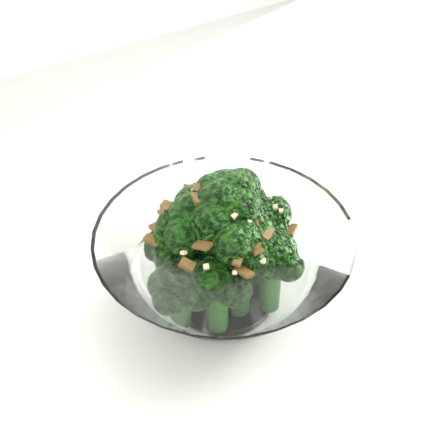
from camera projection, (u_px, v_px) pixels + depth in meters
table at (421, 256)px, 0.70m from camera, size 1.34×1.04×0.75m
broccoli_dish at (223, 259)px, 0.54m from camera, size 0.20×0.20×0.12m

